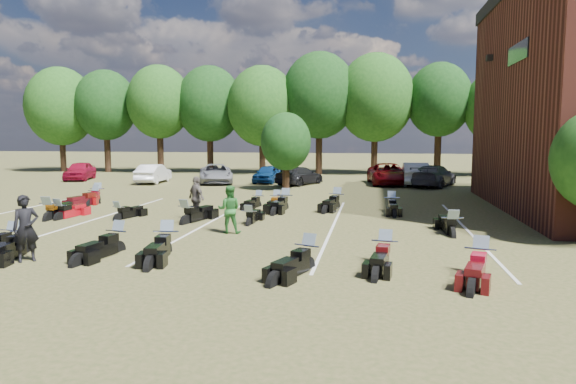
% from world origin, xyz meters
% --- Properties ---
extents(ground, '(160.00, 160.00, 0.00)m').
position_xyz_m(ground, '(0.00, 0.00, 0.00)').
color(ground, brown).
rests_on(ground, ground).
extents(car_0, '(2.76, 4.51, 1.43)m').
position_xyz_m(car_0, '(-19.09, 20.06, 0.72)').
color(car_0, maroon).
rests_on(car_0, ground).
extents(car_1, '(1.81, 4.29, 1.38)m').
position_xyz_m(car_1, '(-12.38, 18.64, 0.69)').
color(car_1, silver).
rests_on(car_1, ground).
extents(car_2, '(3.77, 5.47, 1.39)m').
position_xyz_m(car_2, '(-7.84, 19.30, 0.69)').
color(car_2, gray).
rests_on(car_2, ground).
extents(car_3, '(3.41, 4.77, 1.28)m').
position_xyz_m(car_3, '(-1.66, 19.16, 0.64)').
color(car_3, black).
rests_on(car_3, ground).
extents(car_4, '(1.95, 3.96, 1.30)m').
position_xyz_m(car_4, '(-4.13, 20.26, 0.65)').
color(car_4, navy).
rests_on(car_4, ground).
extents(car_5, '(1.70, 4.86, 1.60)m').
position_xyz_m(car_5, '(6.37, 20.10, 0.80)').
color(car_5, beige).
rests_on(car_5, ground).
extents(car_6, '(3.10, 5.66, 1.50)m').
position_xyz_m(car_6, '(4.52, 20.33, 0.75)').
color(car_6, '#550409').
rests_on(car_6, ground).
extents(car_7, '(3.82, 5.45, 1.47)m').
position_xyz_m(car_7, '(7.58, 19.45, 0.73)').
color(car_7, '#37363B').
rests_on(car_7, ground).
extents(person_black, '(0.81, 0.80, 1.88)m').
position_xyz_m(person_black, '(-6.05, -3.89, 0.94)').
color(person_black, black).
rests_on(person_black, ground).
extents(person_green, '(0.91, 0.74, 1.73)m').
position_xyz_m(person_green, '(-1.59, 1.07, 0.87)').
color(person_green, '#276828').
rests_on(person_green, ground).
extents(person_grey, '(1.11, 1.04, 1.84)m').
position_xyz_m(person_grey, '(-3.71, 3.56, 0.92)').
color(person_grey, '#59514C').
rests_on(person_grey, ground).
extents(motorcycle_0, '(0.75, 2.12, 1.17)m').
position_xyz_m(motorcycle_0, '(-7.67, -2.47, 0.00)').
color(motorcycle_0, black).
rests_on(motorcycle_0, ground).
extents(motorcycle_1, '(1.18, 2.54, 1.36)m').
position_xyz_m(motorcycle_1, '(-6.80, -3.02, 0.00)').
color(motorcycle_1, black).
rests_on(motorcycle_1, ground).
extents(motorcycle_2, '(1.10, 2.45, 1.32)m').
position_xyz_m(motorcycle_2, '(-4.13, -2.40, 0.00)').
color(motorcycle_2, black).
rests_on(motorcycle_2, ground).
extents(motorcycle_3, '(1.14, 2.57, 1.39)m').
position_xyz_m(motorcycle_3, '(-2.55, -2.37, 0.00)').
color(motorcycle_3, black).
rests_on(motorcycle_3, ground).
extents(motorcycle_4, '(1.50, 2.45, 1.30)m').
position_xyz_m(motorcycle_4, '(1.82, -3.42, 0.00)').
color(motorcycle_4, black).
rests_on(motorcycle_4, ground).
extents(motorcycle_5, '(1.08, 2.42, 1.30)m').
position_xyz_m(motorcycle_5, '(3.86, -2.49, 0.00)').
color(motorcycle_5, black).
rests_on(motorcycle_5, ground).
extents(motorcycle_6, '(1.44, 2.58, 1.37)m').
position_xyz_m(motorcycle_6, '(6.22, -3.24, 0.00)').
color(motorcycle_6, '#490A0D').
rests_on(motorcycle_6, ground).
extents(motorcycle_7, '(0.94, 2.31, 1.25)m').
position_xyz_m(motorcycle_7, '(-9.40, 2.70, 0.00)').
color(motorcycle_7, '#9E0B15').
rests_on(motorcycle_7, ground).
extents(motorcycle_8, '(1.04, 2.59, 1.41)m').
position_xyz_m(motorcycle_8, '(-9.76, 2.47, 0.00)').
color(motorcycle_8, black).
rests_on(motorcycle_8, ground).
extents(motorcycle_9, '(1.16, 2.11, 1.12)m').
position_xyz_m(motorcycle_9, '(-6.93, 3.04, 0.00)').
color(motorcycle_9, black).
rests_on(motorcycle_9, ground).
extents(motorcycle_10, '(1.44, 2.62, 1.40)m').
position_xyz_m(motorcycle_10, '(-3.83, 2.63, 0.00)').
color(motorcycle_10, black).
rests_on(motorcycle_10, ground).
extents(motorcycle_11, '(0.68, 2.04, 1.13)m').
position_xyz_m(motorcycle_11, '(-1.29, 2.77, 0.00)').
color(motorcycle_11, black).
rests_on(motorcycle_11, ground).
extents(motorcycle_13, '(0.92, 2.46, 1.35)m').
position_xyz_m(motorcycle_13, '(6.26, 1.71, 0.00)').
color(motorcycle_13, black).
rests_on(motorcycle_13, ground).
extents(motorcycle_14, '(1.28, 2.59, 1.38)m').
position_xyz_m(motorcycle_14, '(-10.50, 7.34, 0.00)').
color(motorcycle_14, '#3F090E').
rests_on(motorcycle_14, ground).
extents(motorcycle_15, '(1.40, 2.54, 1.35)m').
position_xyz_m(motorcycle_15, '(-11.01, 8.51, 0.00)').
color(motorcycle_15, maroon).
rests_on(motorcycle_15, ground).
extents(motorcycle_16, '(1.00, 2.09, 1.12)m').
position_xyz_m(motorcycle_16, '(-2.08, 7.90, 0.00)').
color(motorcycle_16, black).
rests_on(motorcycle_16, ground).
extents(motorcycle_17, '(0.72, 2.15, 1.19)m').
position_xyz_m(motorcycle_17, '(-1.12, 7.68, 0.00)').
color(motorcycle_17, black).
rests_on(motorcycle_17, ground).
extents(motorcycle_18, '(1.05, 2.55, 1.38)m').
position_xyz_m(motorcycle_18, '(-0.61, 7.21, 0.00)').
color(motorcycle_18, black).
rests_on(motorcycle_18, ground).
extents(motorcycle_19, '(0.82, 2.34, 1.29)m').
position_xyz_m(motorcycle_19, '(4.37, 7.40, 0.00)').
color(motorcycle_19, black).
rests_on(motorcycle_19, ground).
extents(motorcycle_20, '(1.31, 2.60, 1.39)m').
position_xyz_m(motorcycle_20, '(1.77, 8.07, 0.00)').
color(motorcycle_20, black).
rests_on(motorcycle_20, ground).
extents(tree_line, '(56.00, 6.00, 9.79)m').
position_xyz_m(tree_line, '(-1.00, 29.00, 6.31)').
color(tree_line, black).
rests_on(tree_line, ground).
extents(young_tree_midfield, '(3.20, 3.20, 4.70)m').
position_xyz_m(young_tree_midfield, '(-2.00, 15.50, 3.09)').
color(young_tree_midfield, black).
rests_on(young_tree_midfield, ground).
extents(parking_lines, '(20.10, 14.00, 0.01)m').
position_xyz_m(parking_lines, '(-3.00, 3.00, 0.01)').
color(parking_lines, silver).
rests_on(parking_lines, ground).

